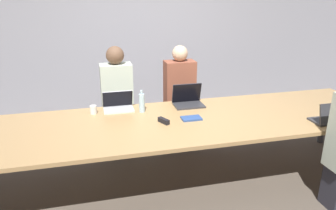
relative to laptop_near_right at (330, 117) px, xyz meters
name	(u,v)px	position (x,y,z in m)	size (l,w,h in m)	color
ground_plane	(181,179)	(-1.49, 0.46, -0.81)	(24.00, 24.00, 0.00)	brown
curtain_wall	(146,34)	(-1.49, 2.57, 0.59)	(12.00, 0.06, 2.80)	#9999A3
conference_table	(182,124)	(-1.49, 0.46, -0.11)	(4.79, 1.28, 0.74)	tan
laptop_near_right	(330,117)	(0.00, 0.00, 0.00)	(0.32, 0.23, 0.24)	#333338
laptop_far_midleft	(118,104)	(-2.12, 0.96, 0.00)	(0.35, 0.23, 0.23)	silver
person_far_midleft	(117,102)	(-2.09, 1.39, -0.12)	(0.40, 0.24, 1.42)	#2D2D38
cup_far_midleft	(93,110)	(-2.41, 0.89, -0.02)	(0.08, 0.08, 0.10)	white
bottle_far_midleft	(142,103)	(-1.87, 0.81, 0.04)	(0.07, 0.07, 0.26)	#ADD1E0
laptop_far_center	(188,99)	(-1.28, 0.92, 0.01)	(0.36, 0.26, 0.26)	#333338
person_far_center	(179,98)	(-1.26, 1.37, -0.13)	(0.40, 0.24, 1.40)	#2D2D38
stapler	(164,121)	(-1.70, 0.43, -0.04)	(0.11, 0.15, 0.05)	black
notebook	(191,118)	(-1.38, 0.45, -0.06)	(0.22, 0.14, 0.02)	#2D4C8C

